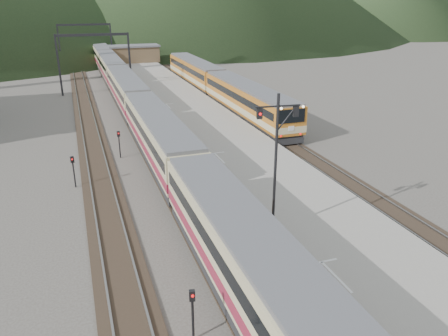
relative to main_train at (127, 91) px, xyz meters
name	(u,v)px	position (x,y,z in m)	size (l,w,h in m)	color
track_main	(135,117)	(0.00, -5.49, -1.89)	(2.60, 200.00, 0.23)	black
track_far	(88,121)	(-5.00, -5.49, -1.89)	(2.60, 200.00, 0.23)	black
track_second	(233,109)	(11.50, -5.49, -1.89)	(2.60, 200.00, 0.23)	black
platform	(189,113)	(5.60, -7.49, -1.46)	(8.00, 100.00, 1.00)	gray
gantry_near	(94,52)	(-2.85, 9.51, 3.63)	(9.55, 0.25, 8.00)	black
gantry_far	(85,37)	(-2.85, 34.51, 3.63)	(9.55, 0.25, 8.00)	black
station_shed	(134,53)	(5.60, 32.51, 0.61)	(9.40, 4.40, 3.10)	brown
main_train	(127,91)	(0.00, 0.00, 0.00)	(2.83, 97.26, 3.46)	tan
second_train	(217,84)	(11.50, 0.33, 0.12)	(3.02, 41.15, 3.69)	#A9631C
signal_mast	(276,152)	(2.85, -34.98, 3.45)	(2.20, 0.38, 7.24)	black
short_signal_a	(193,308)	(-2.81, -40.00, -0.50)	(0.24, 0.19, 2.27)	black
short_signal_b	(119,141)	(-3.03, -18.08, -0.50)	(0.24, 0.19, 2.27)	black
short_signal_c	(73,168)	(-6.71, -23.21, -0.50)	(0.26, 0.23, 2.27)	black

